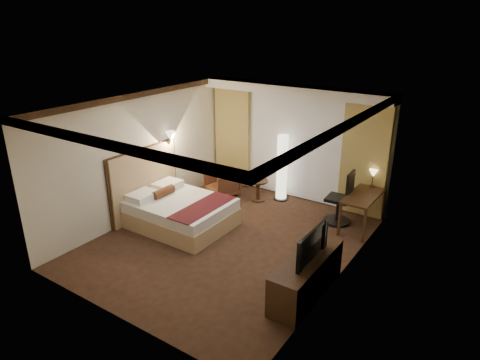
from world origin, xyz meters
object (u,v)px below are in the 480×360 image
Objects in this scene: armchair at (222,182)px; desk at (362,211)px; bed at (181,213)px; dresser at (306,276)px; side_table at (258,190)px; television at (307,241)px; floor_lamp at (282,168)px; office_chair at (339,197)px.

armchair is 0.53× the size of desk.
dresser is at bearing -12.39° from bed.
desk is 0.77× the size of dresser.
armchair reaches higher than side_table.
television reaches higher than side_table.
desk is (2.08, -0.36, -0.42)m from floor_lamp.
television reaches higher than dresser.
bed is 2.88× the size of armchair.
armchair reaches higher than bed.
bed is 1.24× the size of floor_lamp.
side_table is 0.52× the size of television.
side_table is 2.51m from desk.
television is (3.41, -2.49, 0.59)m from armchair.
television is at bearing -15.15° from armchair.
television is (3.17, -0.70, 0.65)m from bed.
television reaches higher than desk.
side_table is 0.43× the size of office_chair.
floor_lamp is 1.36× the size of office_chair.
armchair is at bearing -165.01° from side_table.
side_table is 0.78m from floor_lamp.
side_table is 2.03m from office_chair.
side_table is 0.39× the size of desk.
floor_lamp is (1.31, 0.59, 0.45)m from armchair.
floor_lamp reaches higher than office_chair.
television is (0.53, -2.66, 0.35)m from office_chair.
dresser is at bearing -55.29° from floor_lamp.
bed is at bearing 78.23° from television.
floor_lamp reaches higher than dresser.
office_chair reaches higher than side_table.
desk is at bearing 1.16° from television.
floor_lamp is at bearing 45.40° from armchair.
bed is at bearing -107.49° from side_table.
dresser is at bearing -81.58° from office_chair.
television is (0.02, -2.71, 0.56)m from desk.
floor_lamp is at bearing 35.07° from television.
desk is 2.72m from dresser.
dresser is (3.20, -0.70, 0.04)m from bed.
dresser is (3.44, -2.49, -0.02)m from armchair.
bed is at bearing -114.11° from floor_lamp.
dresser is (2.13, -3.08, -0.47)m from floor_lamp.
bed is at bearing -61.31° from armchair.
office_chair reaches higher than dresser.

